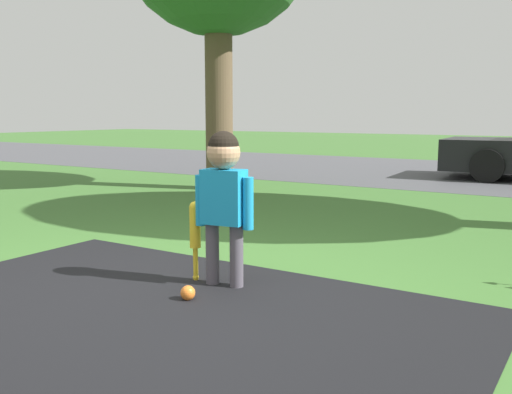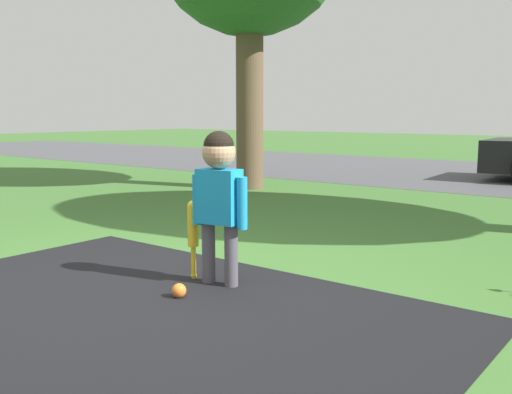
% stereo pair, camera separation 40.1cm
% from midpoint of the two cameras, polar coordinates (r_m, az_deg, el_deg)
% --- Properties ---
extents(ground_plane, '(60.00, 60.00, 0.00)m').
position_cam_midpoint_polar(ground_plane, '(3.72, -7.94, -9.82)').
color(ground_plane, '#3D6B2D').
extents(street_strip, '(40.00, 6.00, 0.01)m').
position_cam_midpoint_polar(street_strip, '(11.74, 25.15, 1.89)').
color(street_strip, '#4C4C51').
rests_on(street_strip, ground).
extents(child, '(0.42, 0.22, 1.04)m').
position_cam_midpoint_polar(child, '(3.78, -0.68, 1.08)').
color(child, '#4C4751').
rests_on(child, ground).
extents(baseball_bat, '(0.08, 0.08, 0.56)m').
position_cam_midpoint_polar(baseball_bat, '(3.98, -3.46, -3.19)').
color(baseball_bat, yellow).
rests_on(baseball_bat, ground).
extents(sports_ball, '(0.09, 0.09, 0.09)m').
position_cam_midpoint_polar(sports_ball, '(3.65, -4.57, -9.36)').
color(sports_ball, orange).
rests_on(sports_ball, ground).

